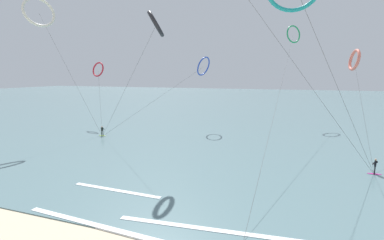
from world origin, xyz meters
TOP-DOWN VIEW (x-y plane):
  - sea_water at (0.00, 106.50)m, footprint 400.00×200.00m
  - surfer_lime at (-20.55, 32.44)m, footprint 1.40×0.60m
  - surfer_magenta at (19.18, 25.84)m, footprint 1.40×0.63m
  - kite_crimson at (-28.58, 42.60)m, footprint 9.73×11.07m
  - kite_charcoal at (-5.09, 22.99)m, footprint 17.10×11.42m
  - kite_ivory at (-28.96, 28.87)m, footprint 10.37×6.29m
  - kite_cobalt at (-6.81, 46.78)m, footprint 15.05×16.48m
  - kite_coral at (18.75, 41.53)m, footprint 1.68×17.43m
  - kite_emerald at (9.37, 60.73)m, footprint 3.24×54.65m
  - wave_crest_near at (-0.70, 6.68)m, footprint 14.90×1.43m
  - wave_crest_mid at (6.68, 9.01)m, footprint 15.02×1.86m
  - wave_crest_far at (-4.18, 12.58)m, footprint 9.13×0.76m

SIDE VIEW (x-z plane):
  - sea_water at x=0.00m, z-range 0.00..0.08m
  - wave_crest_near at x=-0.70m, z-range 0.00..0.12m
  - wave_crest_mid at x=6.68m, z-range 0.00..0.12m
  - wave_crest_far at x=-4.18m, z-range 0.00..0.12m
  - surfer_lime at x=-20.55m, z-range -0.03..1.67m
  - surfer_magenta at x=19.18m, z-range -0.03..1.67m
  - kite_crimson at x=-28.58m, z-range 5.02..18.24m
  - kite_cobalt at x=-6.81m, z-range 5.14..19.25m
  - kite_coral at x=18.75m, z-range 5.54..19.98m
  - kite_charcoal at x=-5.09m, z-range 7.43..25.47m
  - kite_emerald at x=9.37m, z-range 8.62..29.92m
  - kite_ivory at x=-28.96m, z-range 9.02..32.08m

